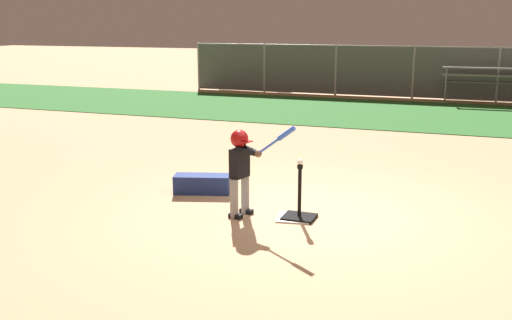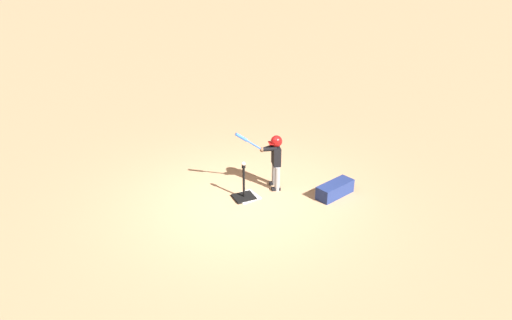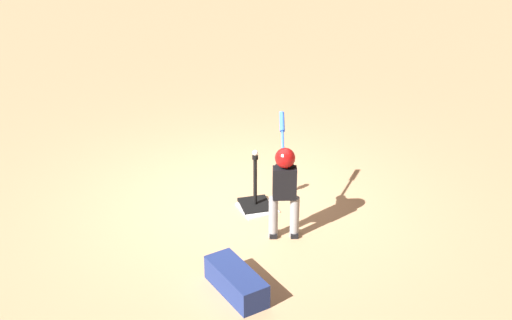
{
  "view_description": "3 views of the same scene",
  "coord_description": "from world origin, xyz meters",
  "views": [
    {
      "loc": [
        1.97,
        -7.43,
        2.56
      ],
      "look_at": [
        -0.68,
        -0.18,
        0.76
      ],
      "focal_mm": 42.0,
      "sensor_mm": 36.0,
      "label": 1
    },
    {
      "loc": [
        3.34,
        7.94,
        5.04
      ],
      "look_at": [
        -0.37,
        -0.18,
        0.79
      ],
      "focal_mm": 35.0,
      "sensor_mm": 36.0,
      "label": 2
    },
    {
      "loc": [
        -7.87,
        1.93,
        4.63
      ],
      "look_at": [
        -0.61,
        -0.02,
        0.94
      ],
      "focal_mm": 50.0,
      "sensor_mm": 36.0,
      "label": 3
    }
  ],
  "objects": [
    {
      "name": "ground_plane",
      "position": [
        0.0,
        0.0,
        0.0
      ],
      "size": [
        90.0,
        90.0,
        0.0
      ],
      "primitive_type": "plane",
      "color": "tan"
    },
    {
      "name": "home_plate",
      "position": [
        -0.15,
        -0.16,
        0.01
      ],
      "size": [
        0.5,
        0.5,
        0.02
      ],
      "primitive_type": "cube",
      "rotation": [
        0.0,
        0.0,
        0.16
      ],
      "color": "white",
      "rests_on": "ground_plane"
    },
    {
      "name": "batting_tee",
      "position": [
        -0.08,
        -0.15,
        0.11
      ],
      "size": [
        0.42,
        0.38,
        0.74
      ],
      "color": "black",
      "rests_on": "ground_plane"
    },
    {
      "name": "batter_child",
      "position": [
        -0.84,
        -0.3,
        0.75
      ],
      "size": [
        0.95,
        0.42,
        1.3
      ],
      "color": "gray",
      "rests_on": "ground_plane"
    },
    {
      "name": "baseball",
      "position": [
        -0.08,
        -0.15,
        0.77
      ],
      "size": [
        0.07,
        0.07,
        0.07
      ],
      "primitive_type": "sphere",
      "color": "white",
      "rests_on": "batting_tee"
    },
    {
      "name": "equipment_bag",
      "position": [
        -1.81,
        0.52,
        0.14
      ],
      "size": [
        0.9,
        0.55,
        0.28
      ],
      "primitive_type": "cube",
      "rotation": [
        0.0,
        0.0,
        0.3
      ],
      "color": "navy",
      "rests_on": "ground_plane"
    }
  ]
}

